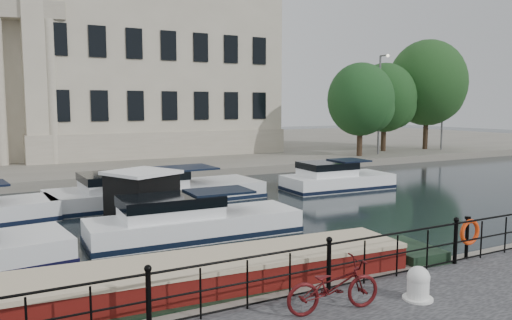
{
  "coord_description": "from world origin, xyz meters",
  "views": [
    {
      "loc": [
        -6.41,
        -10.75,
        4.6
      ],
      "look_at": [
        0.5,
        2.0,
        3.0
      ],
      "focal_mm": 35.0,
      "sensor_mm": 36.0,
      "label": 1
    }
  ],
  "objects_px": {
    "bicycle": "(333,286)",
    "life_ring_post": "(469,233)",
    "harbour_hut": "(142,201)",
    "narrowboat": "(146,305)",
    "mooring_bollard": "(418,284)"
  },
  "relations": [
    {
      "from": "mooring_bollard",
      "to": "life_ring_post",
      "type": "distance_m",
      "value": 3.55
    },
    {
      "from": "bicycle",
      "to": "narrowboat",
      "type": "height_order",
      "value": "bicycle"
    },
    {
      "from": "life_ring_post",
      "to": "narrowboat",
      "type": "xyz_separation_m",
      "value": [
        -8.23,
        1.51,
        -0.9
      ]
    },
    {
      "from": "bicycle",
      "to": "life_ring_post",
      "type": "relative_size",
      "value": 1.75
    },
    {
      "from": "harbour_hut",
      "to": "mooring_bollard",
      "type": "bearing_deg",
      "value": -101.63
    },
    {
      "from": "life_ring_post",
      "to": "bicycle",
      "type": "bearing_deg",
      "value": -169.11
    },
    {
      "from": "life_ring_post",
      "to": "harbour_hut",
      "type": "relative_size",
      "value": 0.29
    },
    {
      "from": "mooring_bollard",
      "to": "harbour_hut",
      "type": "relative_size",
      "value": 0.18
    },
    {
      "from": "mooring_bollard",
      "to": "narrowboat",
      "type": "distance_m",
      "value": 5.76
    },
    {
      "from": "mooring_bollard",
      "to": "narrowboat",
      "type": "relative_size",
      "value": 0.05
    },
    {
      "from": "bicycle",
      "to": "life_ring_post",
      "type": "distance_m",
      "value": 5.29
    },
    {
      "from": "bicycle",
      "to": "harbour_hut",
      "type": "xyz_separation_m",
      "value": [
        -0.72,
        11.02,
        -0.12
      ]
    },
    {
      "from": "bicycle",
      "to": "life_ring_post",
      "type": "bearing_deg",
      "value": -70.67
    },
    {
      "from": "mooring_bollard",
      "to": "harbour_hut",
      "type": "height_order",
      "value": "harbour_hut"
    },
    {
      "from": "narrowboat",
      "to": "harbour_hut",
      "type": "relative_size",
      "value": 4.06
    }
  ]
}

